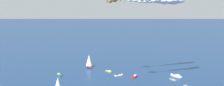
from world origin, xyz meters
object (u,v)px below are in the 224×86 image
Objects in this scene: motorboat_outer_ring_b at (60,75)px; biplane_wingman at (112,1)px; motorboat_far_port at (173,80)px; motorboat_outer_ring_d at (176,76)px; sailboat_outer_ring_e at (89,61)px; motorboat_ahead at (119,75)px; motorboat_far_stbd at (108,71)px; motorboat_near_centre at (134,77)px; sailboat_inshore at (58,85)px.

biplane_wingman is (-12.74, -48.44, 56.56)m from motorboat_outer_ring_b.
motorboat_far_port is 10.58m from motorboat_outer_ring_d.
sailboat_outer_ring_e is 78.71m from biplane_wingman.
biplane_wingman is at bearing -168.47° from motorboat_ahead.
biplane_wingman is at bearing -104.74° from motorboat_outer_ring_b.
sailboat_outer_ring_e is (7.11, 21.30, 5.31)m from motorboat_far_stbd.
motorboat_outer_ring_b is at bearing 164.26° from sailboat_outer_ring_e.
motorboat_outer_ring_b is at bearing 103.19° from motorboat_far_port.
biplane_wingman reaches higher than motorboat_outer_ring_b.
motorboat_far_port is at bearing 176.39° from motorboat_outer_ring_d.
sailboat_outer_ring_e is (2.00, 74.99, 5.04)m from motorboat_outer_ring_d.
motorboat_near_centre is 28.23m from motorboat_far_port.
motorboat_near_centre reaches higher than motorboat_far_port.
motorboat_outer_ring_b is (-19.54, 83.37, 0.10)m from motorboat_far_port.
motorboat_ahead is 0.49× the size of sailboat_outer_ring_e.
motorboat_outer_ring_b is 89.26m from motorboat_outer_ring_d.
motorboat_outer_ring_b is 1.02× the size of biplane_wingman.
biplane_wingman reaches higher than motorboat_outer_ring_d.
motorboat_far_stbd is at bearing 25.63° from biplane_wingman.
motorboat_far_port is at bearing -76.81° from motorboat_outer_ring_b.
motorboat_ahead is (-3.26, 40.85, 0.10)m from motorboat_far_port.
motorboat_outer_ring_b is at bearing 129.46° from motorboat_far_stbd.
sailboat_inshore is (-50.61, 34.61, 4.19)m from motorboat_near_centre.
motorboat_far_port is at bearing -83.41° from motorboat_near_centre.
sailboat_outer_ring_e reaches higher than motorboat_outer_ring_d.
sailboat_inshore is 63.00m from biplane_wingman.
motorboat_near_centre reaches higher than motorboat_far_stbd.
motorboat_far_port is 0.77× the size of motorboat_outer_ring_b.
motorboat_outer_ring_d is (10.55, -0.67, 0.31)m from motorboat_far_port.
sailboat_outer_ring_e is (32.09, -9.04, 5.25)m from motorboat_outer_ring_b.
motorboat_outer_ring_b is 0.74× the size of motorboat_outer_ring_d.
motorboat_ahead is 43.75m from motorboat_outer_ring_d.
motorboat_far_stbd is 39.31m from motorboat_outer_ring_b.
motorboat_ahead is (-8.69, -12.17, 0.06)m from motorboat_far_stbd.
motorboat_far_stbd is 0.97× the size of motorboat_ahead.
motorboat_ahead is at bearing 11.53° from biplane_wingman.
sailboat_outer_ring_e reaches higher than motorboat_far_port.
motorboat_far_port is 0.78× the size of biplane_wingman.
motorboat_far_port is 0.49× the size of sailboat_inshore.
sailboat_inshore is 55.27m from motorboat_ahead.
motorboat_near_centre is 1.25× the size of motorboat_ahead.
biplane_wingman is at bearing 132.75° from motorboat_far_port.
biplane_wingman is at bearing -138.69° from sailboat_outer_ring_e.
sailboat_inshore is at bearing -170.04° from sailboat_outer_ring_e.
motorboat_ahead is at bearing -125.54° from motorboat_far_stbd.
motorboat_ahead is at bearing -23.32° from sailboat_inshore.
motorboat_far_stbd is 70.40m from biplane_wingman.
sailboat_inshore is at bearing 156.68° from motorboat_ahead.
motorboat_far_stbd is 0.47× the size of sailboat_outer_ring_e.
sailboat_outer_ring_e is (12.55, 74.32, 5.35)m from motorboat_far_port.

